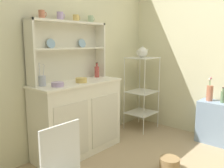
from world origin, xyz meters
TOP-DOWN VIEW (x-y plane):
  - wall_back at (0.00, 1.62)m, footprint 3.84×0.05m
  - hutch_cabinet at (0.02, 1.37)m, footprint 1.15×0.45m
  - hutch_shelf_unit at (0.02, 1.53)m, footprint 1.07×0.18m
  - bakers_rack at (1.24, 1.26)m, footprint 0.43×0.39m
  - side_shelf_blue at (1.44, 0.17)m, footprint 0.28×0.48m
  - floor_basket at (0.39, 0.31)m, footprint 0.21×0.21m
  - cup_terracotta_0 at (-0.34, 1.49)m, footprint 0.08×0.07m
  - cup_lilac_1 at (-0.10, 1.49)m, footprint 0.09×0.08m
  - cup_gold_2 at (0.13, 1.49)m, footprint 0.09×0.08m
  - cup_sage_3 at (0.38, 1.49)m, footprint 0.09×0.07m
  - bowl_mixing_large at (-0.31, 1.29)m, footprint 0.13×0.13m
  - bowl_floral_medium at (0.02, 1.29)m, footprint 0.13×0.13m
  - jam_bottle at (0.45, 1.45)m, footprint 0.06×0.06m
  - utensil_jar at (-0.40, 1.45)m, footprint 0.08×0.08m
  - porcelain_teapot at (1.24, 1.26)m, footprint 0.24×0.15m
  - flower_vase at (1.44, 0.29)m, footprint 0.08×0.08m
  - oil_bottle at (1.44, 0.12)m, footprint 0.05×0.05m

SIDE VIEW (x-z plane):
  - floor_basket at x=0.39m, z-range 0.00..0.13m
  - side_shelf_blue at x=1.44m, z-range 0.00..0.57m
  - hutch_cabinet at x=0.02m, z-range 0.01..0.91m
  - oil_bottle at x=1.44m, z-range 0.55..0.76m
  - bakers_rack at x=1.24m, z-range 0.11..1.24m
  - flower_vase at x=1.44m, z-range 0.53..0.85m
  - bowl_mixing_large at x=-0.31m, z-range 0.89..0.94m
  - bowl_floral_medium at x=0.02m, z-range 0.89..0.95m
  - utensil_jar at x=-0.40m, z-range 0.83..1.08m
  - jam_bottle at x=0.45m, z-range 0.87..1.07m
  - porcelain_teapot at x=1.24m, z-range 1.12..1.30m
  - wall_back at x=0.00m, z-range 0.00..2.50m
  - hutch_shelf_unit at x=0.02m, z-range 0.95..1.67m
  - cup_gold_2 at x=0.13m, z-range 1.61..1.69m
  - cup_sage_3 at x=0.38m, z-range 1.61..1.70m
  - cup_terracotta_0 at x=-0.34m, z-range 1.61..1.70m
  - cup_lilac_1 at x=-0.10m, z-range 1.61..1.70m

